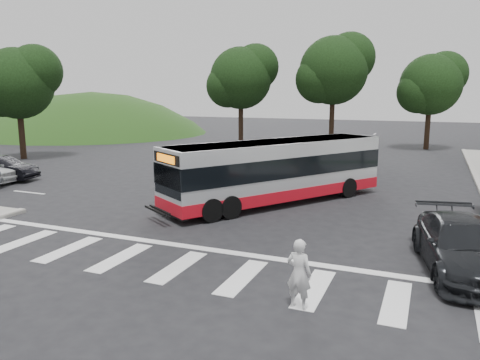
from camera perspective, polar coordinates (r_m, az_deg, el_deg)
The scene contains 11 objects.
ground at distance 18.08m, azimuth 0.39°, elevation -5.24°, with size 140.00×140.00×0.00m, color black.
hillside_nw at distance 60.30m, azimuth -17.40°, elevation 5.48°, with size 44.00×44.00×10.00m, color #224516.
crosswalk_ladder at distance 13.81m, azimuth -7.58°, elevation -10.44°, with size 18.00×2.60×0.01m, color silver.
tree_north_a at distance 43.06m, azimuth 11.46°, elevation 13.09°, with size 6.60×6.15×10.17m.
tree_north_b at distance 44.17m, azimuth 22.32°, elevation 10.81°, with size 5.72×5.33×8.43m.
tree_north_c at distance 43.44m, azimuth 0.23°, elevation 12.44°, with size 6.16×5.74×9.30m.
tree_west_a at distance 38.68m, azimuth -25.37°, elevation 10.71°, with size 5.72×5.33×8.43m.
transit_bus at distance 21.11m, azimuth 4.52°, elevation 0.95°, with size 2.36×10.87×2.81m, color #B7B9BC, non-canonical shape.
pedestrian at distance 11.07m, azimuth 7.21°, elevation -11.27°, with size 0.61×0.40×1.67m, color silver.
dark_sedan at distance 14.50m, azimuth 25.46°, elevation -7.29°, with size 2.08×5.13×1.49m, color black.
west_car_black at distance 29.82m, azimuth -27.17°, elevation 1.25°, with size 1.45×4.15×1.37m, color black.
Camera 1 is at (6.54, -16.11, 4.96)m, focal length 35.00 mm.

